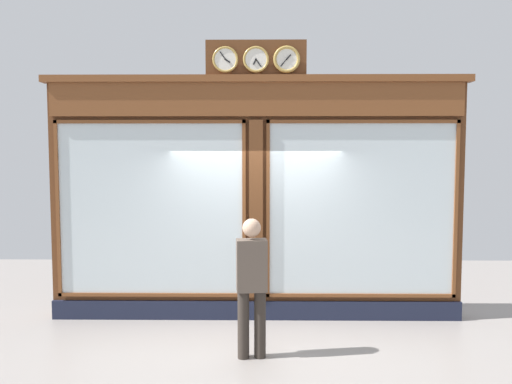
% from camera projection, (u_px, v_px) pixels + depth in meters
% --- Properties ---
extents(shop_facade, '(6.18, 0.42, 4.09)m').
position_uv_depth(shop_facade, '(256.00, 198.00, 7.43)').
color(shop_facade, '#5B3319').
rests_on(shop_facade, ground_plane).
extents(pedestrian, '(0.38, 0.26, 1.69)m').
position_uv_depth(pedestrian, '(252.00, 282.00, 5.96)').
color(pedestrian, '#312A24').
rests_on(pedestrian, ground_plane).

